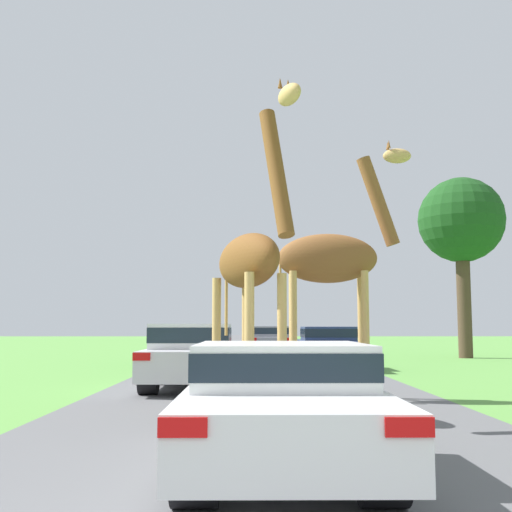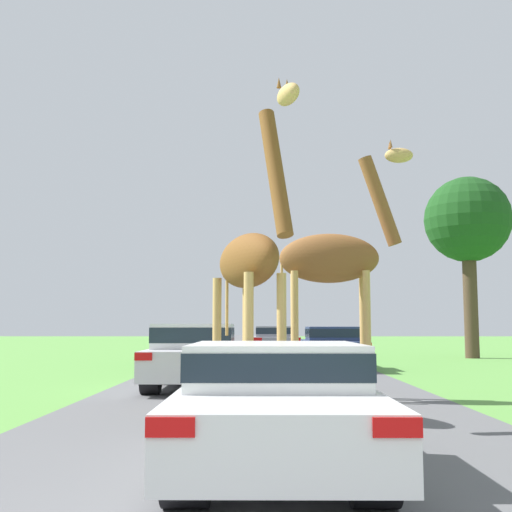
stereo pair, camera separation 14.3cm
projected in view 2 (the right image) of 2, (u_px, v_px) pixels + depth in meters
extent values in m
cube|color=#5B5B5E|center=(262.00, 354.00, 31.27)|extent=(7.01, 120.00, 0.00)
cylinder|color=tan|center=(282.00, 346.00, 9.76)|extent=(0.15, 0.15, 2.22)
cylinder|color=#2D2319|center=(282.00, 417.00, 9.65)|extent=(0.19, 0.19, 0.09)
cylinder|color=tan|center=(249.00, 346.00, 9.55)|extent=(0.15, 0.15, 2.22)
cylinder|color=#2D2319|center=(249.00, 419.00, 9.43)|extent=(0.19, 0.19, 0.09)
cylinder|color=tan|center=(247.00, 343.00, 11.02)|extent=(0.15, 0.15, 2.22)
cylinder|color=#2D2319|center=(247.00, 406.00, 10.90)|extent=(0.19, 0.19, 0.09)
cylinder|color=tan|center=(217.00, 344.00, 10.80)|extent=(0.15, 0.15, 2.22)
cylinder|color=#2D2319|center=(216.00, 408.00, 10.69)|extent=(0.19, 0.19, 0.09)
ellipsoid|color=brown|center=(248.00, 261.00, 10.43)|extent=(1.39, 2.06, 0.88)
cylinder|color=brown|center=(275.00, 172.00, 9.59)|extent=(0.58, 0.91, 2.08)
ellipsoid|color=tan|center=(288.00, 95.00, 9.31)|extent=(0.45, 0.61, 0.30)
cylinder|color=tan|center=(227.00, 300.00, 11.21)|extent=(0.05, 0.05, 1.22)
cone|color=brown|center=(287.00, 84.00, 9.51)|extent=(0.07, 0.07, 0.16)
cone|color=brown|center=(279.00, 83.00, 9.46)|extent=(0.07, 0.07, 0.16)
cylinder|color=tan|center=(364.00, 335.00, 12.67)|extent=(0.14, 0.14, 2.46)
cylinder|color=#2D2319|center=(365.00, 396.00, 12.54)|extent=(0.19, 0.19, 0.09)
cylinder|color=tan|center=(367.00, 335.00, 12.09)|extent=(0.14, 0.14, 2.46)
cylinder|color=#2D2319|center=(368.00, 399.00, 11.96)|extent=(0.19, 0.19, 0.09)
cylinder|color=tan|center=(294.00, 335.00, 12.73)|extent=(0.14, 0.14, 2.46)
cylinder|color=#2D2319|center=(295.00, 396.00, 12.60)|extent=(0.19, 0.19, 0.09)
cylinder|color=tan|center=(295.00, 335.00, 12.15)|extent=(0.14, 0.14, 2.46)
cylinder|color=#2D2319|center=(295.00, 399.00, 12.02)|extent=(0.19, 0.19, 0.09)
ellipsoid|color=brown|center=(329.00, 258.00, 12.57)|extent=(1.98, 0.75, 0.97)
cylinder|color=brown|center=(380.00, 201.00, 12.65)|extent=(0.83, 0.30, 1.82)
ellipsoid|color=tan|center=(399.00, 155.00, 12.73)|extent=(0.57, 0.26, 0.30)
cylinder|color=tan|center=(282.00, 293.00, 12.54)|extent=(0.05, 0.05, 1.35)
cone|color=brown|center=(390.00, 145.00, 12.83)|extent=(0.07, 0.07, 0.16)
cone|color=brown|center=(391.00, 143.00, 12.70)|extent=(0.07, 0.07, 0.16)
cube|color=silver|center=(276.00, 413.00, 6.37)|extent=(1.84, 4.31, 0.55)
cube|color=silver|center=(276.00, 364.00, 6.42)|extent=(1.65, 1.94, 0.41)
cube|color=#19232D|center=(276.00, 362.00, 6.42)|extent=(1.67, 1.96, 0.25)
cube|color=red|center=(170.00, 427.00, 4.24)|extent=(0.33, 0.03, 0.13)
cube|color=red|center=(398.00, 427.00, 4.23)|extent=(0.33, 0.03, 0.13)
cylinder|color=black|center=(212.00, 417.00, 7.64)|extent=(0.37, 0.66, 0.66)
cylinder|color=black|center=(335.00, 417.00, 7.63)|extent=(0.37, 0.66, 0.66)
cylinder|color=black|center=(187.00, 464.00, 5.06)|extent=(0.37, 0.66, 0.66)
cylinder|color=black|center=(373.00, 464.00, 5.06)|extent=(0.37, 0.66, 0.66)
cube|color=#144C28|center=(187.00, 349.00, 23.52)|extent=(1.77, 4.17, 0.56)
cube|color=#144C28|center=(187.00, 333.00, 23.58)|extent=(1.59, 1.88, 0.60)
cube|color=#19232D|center=(187.00, 332.00, 23.58)|extent=(1.61, 1.90, 0.36)
cube|color=red|center=(158.00, 345.00, 21.46)|extent=(0.32, 0.03, 0.13)
cube|color=red|center=(201.00, 345.00, 21.45)|extent=(0.32, 0.03, 0.13)
cylinder|color=black|center=(172.00, 354.00, 24.74)|extent=(0.35, 0.63, 0.63)
cylinder|color=black|center=(209.00, 354.00, 24.73)|extent=(0.35, 0.63, 0.63)
cylinder|color=black|center=(162.00, 357.00, 22.25)|extent=(0.35, 0.63, 0.63)
cylinder|color=black|center=(203.00, 357.00, 22.24)|extent=(0.35, 0.63, 0.63)
cube|color=silver|center=(194.00, 362.00, 14.42)|extent=(1.92, 3.99, 0.63)
cube|color=silver|center=(194.00, 336.00, 14.49)|extent=(1.72, 1.79, 0.55)
cube|color=#19232D|center=(194.00, 335.00, 14.49)|extent=(1.74, 1.81, 0.33)
cube|color=red|center=(143.00, 357.00, 12.46)|extent=(0.34, 0.03, 0.15)
cube|color=red|center=(224.00, 357.00, 12.45)|extent=(0.34, 0.03, 0.15)
cylinder|color=black|center=(168.00, 370.00, 15.59)|extent=(0.38, 0.65, 0.65)
cylinder|color=black|center=(230.00, 370.00, 15.58)|extent=(0.38, 0.65, 0.65)
cylinder|color=black|center=(151.00, 379.00, 13.21)|extent=(0.38, 0.65, 0.65)
cylinder|color=black|center=(225.00, 379.00, 13.20)|extent=(0.38, 0.65, 0.65)
cube|color=gray|center=(276.00, 344.00, 28.28)|extent=(1.94, 4.38, 0.65)
cube|color=gray|center=(276.00, 331.00, 28.34)|extent=(1.75, 1.97, 0.45)
cube|color=#19232D|center=(276.00, 331.00, 28.34)|extent=(1.77, 1.99, 0.27)
cube|color=red|center=(258.00, 340.00, 26.12)|extent=(0.35, 0.03, 0.16)
cube|color=red|center=(297.00, 340.00, 26.11)|extent=(0.35, 0.03, 0.16)
cylinder|color=black|center=(258.00, 349.00, 29.56)|extent=(0.39, 0.64, 0.64)
cylinder|color=black|center=(292.00, 349.00, 29.55)|extent=(0.39, 0.64, 0.64)
cylinder|color=black|center=(258.00, 351.00, 26.95)|extent=(0.39, 0.64, 0.64)
cylinder|color=black|center=(295.00, 351.00, 26.94)|extent=(0.39, 0.64, 0.64)
cube|color=navy|center=(333.00, 350.00, 20.85)|extent=(1.83, 4.19, 0.62)
cube|color=navy|center=(332.00, 334.00, 20.90)|extent=(1.64, 1.88, 0.45)
cube|color=#19232D|center=(332.00, 333.00, 20.91)|extent=(1.66, 1.90, 0.27)
cube|color=red|center=(315.00, 345.00, 18.78)|extent=(0.33, 0.03, 0.15)
cube|color=red|center=(366.00, 345.00, 18.77)|extent=(0.33, 0.03, 0.15)
cylinder|color=black|center=(307.00, 356.00, 22.07)|extent=(0.37, 0.72, 0.72)
cylinder|color=black|center=(350.00, 356.00, 22.07)|extent=(0.37, 0.72, 0.72)
cylinder|color=black|center=(313.00, 360.00, 19.58)|extent=(0.37, 0.72, 0.72)
cylinder|color=black|center=(361.00, 360.00, 19.57)|extent=(0.37, 0.72, 0.72)
cylinder|color=#4C3828|center=(470.00, 294.00, 27.92)|extent=(0.61, 0.61, 5.50)
sphere|color=#194719|center=(468.00, 219.00, 28.28)|extent=(3.77, 3.77, 3.77)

